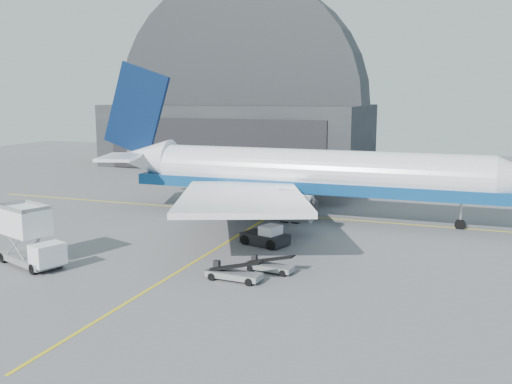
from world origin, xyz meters
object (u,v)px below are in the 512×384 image
at_px(pushback_tug, 266,237).
at_px(airliner, 299,173).
at_px(belt_loader_a, 269,266).
at_px(catering_truck, 29,237).
at_px(belt_loader_b, 233,274).

bearing_deg(pushback_tug, airliner, 110.30).
distance_m(pushback_tug, belt_loader_a, 8.30).
bearing_deg(catering_truck, airliner, 79.40).
xyz_separation_m(catering_truck, belt_loader_a, (19.13, 5.17, -1.90)).
bearing_deg(belt_loader_a, pushback_tug, 117.55).
bearing_deg(belt_loader_a, catering_truck, -158.26).
bearing_deg(belt_loader_b, pushback_tug, 99.79).
height_order(belt_loader_a, belt_loader_b, belt_loader_b).
relative_size(airliner, pushback_tug, 10.79).
xyz_separation_m(catering_truck, belt_loader_b, (17.28, 2.22, -1.86)).
distance_m(catering_truck, belt_loader_a, 19.91).
height_order(airliner, pushback_tug, airliner).
bearing_deg(airliner, catering_truck, -120.76).
distance_m(catering_truck, belt_loader_b, 17.52).
distance_m(airliner, belt_loader_b, 24.32).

